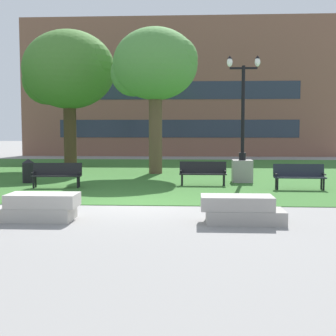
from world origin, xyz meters
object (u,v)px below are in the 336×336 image
at_px(concrete_block_center, 39,207).
at_px(trash_bin, 28,171).
at_px(park_bench_near_right, 57,173).
at_px(lamp_post_left, 242,157).
at_px(park_bench_near_left, 299,175).
at_px(park_bench_far_right, 203,172).
at_px(concrete_block_left, 241,210).

relative_size(concrete_block_center, trash_bin, 1.99).
bearing_deg(trash_bin, concrete_block_center, -68.57).
height_order(park_bench_near_right, lamp_post_left, lamp_post_left).
bearing_deg(trash_bin, lamp_post_left, 4.57).
bearing_deg(park_bench_near_left, park_bench_far_right, 162.23).
bearing_deg(park_bench_near_right, park_bench_near_left, -0.39).
xyz_separation_m(concrete_block_left, lamp_post_left, (0.87, 8.27, 0.74)).
relative_size(park_bench_far_right, trash_bin, 1.88).
xyz_separation_m(concrete_block_center, park_bench_far_right, (4.05, 7.07, 0.23)).
bearing_deg(concrete_block_center, park_bench_far_right, 60.16).
distance_m(concrete_block_center, lamp_post_left, 9.97).
relative_size(concrete_block_left, park_bench_near_left, 1.06).
height_order(park_bench_near_left, park_bench_far_right, same).
relative_size(lamp_post_left, trash_bin, 5.29).
bearing_deg(trash_bin, park_bench_near_left, -8.24).
distance_m(park_bench_near_left, trash_bin, 10.51).
bearing_deg(concrete_block_left, concrete_block_center, 178.75).
relative_size(concrete_block_left, park_bench_near_right, 1.04).
relative_size(park_bench_near_left, park_bench_far_right, 1.00).
relative_size(concrete_block_left, park_bench_far_right, 1.06).
distance_m(concrete_block_left, park_bench_far_right, 7.22).
height_order(concrete_block_left, park_bench_near_right, park_bench_near_right).
bearing_deg(park_bench_near_right, lamp_post_left, 16.93).
bearing_deg(lamp_post_left, park_bench_far_right, -145.66).
height_order(concrete_block_left, park_bench_near_left, park_bench_near_left).
height_order(park_bench_near_right, trash_bin, trash_bin).
bearing_deg(concrete_block_center, park_bench_near_right, 102.57).
distance_m(park_bench_near_left, park_bench_far_right, 3.58).
height_order(park_bench_far_right, lamp_post_left, lamp_post_left).
bearing_deg(park_bench_near_right, concrete_block_center, -77.43).
relative_size(concrete_block_center, park_bench_near_left, 1.05).
distance_m(concrete_block_center, concrete_block_left, 4.80).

